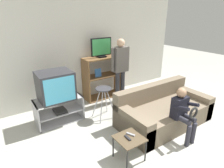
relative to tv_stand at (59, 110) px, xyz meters
name	(u,v)px	position (x,y,z in m)	size (l,w,h in m)	color
wall_back	(76,51)	(0.84, 0.85, 1.04)	(6.40, 0.06, 2.60)	beige
tv_stand	(59,110)	(0.00, 0.00, 0.00)	(0.97, 0.48, 0.54)	#A8A8AD
television_main	(55,86)	(-0.02, -0.01, 0.57)	(0.67, 0.58, 0.59)	#2D2D33
media_shelf	(103,77)	(1.44, 0.56, 0.31)	(1.06, 0.43, 1.13)	brown
television_flat	(101,48)	(1.40, 0.56, 1.10)	(0.58, 0.20, 0.49)	black
folding_stool	(104,94)	(0.88, -0.40, 0.30)	(0.42, 0.39, 0.71)	#B7B7BC
snack_table	(129,141)	(0.54, -1.72, 0.08)	(0.41, 0.41, 0.40)	brown
remote_control_black	(128,138)	(0.51, -1.71, 0.15)	(0.04, 0.14, 0.02)	#232328
remote_control_white	(131,134)	(0.60, -1.67, 0.15)	(0.04, 0.14, 0.02)	gray
couch	(163,111)	(1.81, -1.26, 0.00)	(1.98, 0.98, 0.76)	#756651
person_standing_adult	(120,65)	(1.67, 0.09, 0.73)	(0.53, 0.20, 1.63)	#2D2D33
person_seated_child	(183,111)	(1.66, -1.82, 0.31)	(0.33, 0.43, 0.98)	#2D2D38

